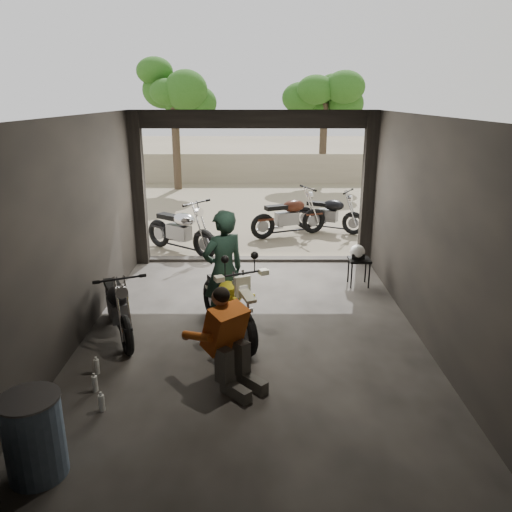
{
  "coord_description": "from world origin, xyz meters",
  "views": [
    {
      "loc": [
        0.07,
        -6.89,
        3.44
      ],
      "look_at": [
        0.06,
        0.6,
        1.05
      ],
      "focal_mm": 35.0,
      "sensor_mm": 36.0,
      "label": 1
    }
  ],
  "objects_px": {
    "outside_bike_a": "(180,226)",
    "stool": "(359,263)",
    "oil_drum": "(34,438)",
    "left_bike": "(117,302)",
    "outside_bike_c": "(329,210)",
    "helmet": "(357,252)",
    "main_bike": "(228,299)",
    "outside_bike_b": "(289,213)",
    "sign_post": "(424,190)",
    "mechanic": "(233,342)",
    "rider": "(224,271)"
  },
  "relations": [
    {
      "from": "outside_bike_a",
      "to": "stool",
      "type": "bearing_deg",
      "value": -83.16
    },
    {
      "from": "oil_drum",
      "to": "left_bike",
      "type": "bearing_deg",
      "value": 90.0
    },
    {
      "from": "outside_bike_c",
      "to": "oil_drum",
      "type": "distance_m",
      "value": 9.87
    },
    {
      "from": "stool",
      "to": "oil_drum",
      "type": "relative_size",
      "value": 0.65
    },
    {
      "from": "outside_bike_a",
      "to": "helmet",
      "type": "height_order",
      "value": "outside_bike_a"
    },
    {
      "from": "main_bike",
      "to": "oil_drum",
      "type": "relative_size",
      "value": 2.11
    },
    {
      "from": "outside_bike_c",
      "to": "stool",
      "type": "distance_m",
      "value": 4.04
    },
    {
      "from": "left_bike",
      "to": "stool",
      "type": "bearing_deg",
      "value": 2.79
    },
    {
      "from": "left_bike",
      "to": "oil_drum",
      "type": "relative_size",
      "value": 1.91
    },
    {
      "from": "main_bike",
      "to": "oil_drum",
      "type": "bearing_deg",
      "value": -143.87
    },
    {
      "from": "outside_bike_b",
      "to": "outside_bike_c",
      "type": "bearing_deg",
      "value": -90.46
    },
    {
      "from": "outside_bike_a",
      "to": "outside_bike_c",
      "type": "bearing_deg",
      "value": -25.54
    },
    {
      "from": "sign_post",
      "to": "left_bike",
      "type": "bearing_deg",
      "value": -156.67
    },
    {
      "from": "mechanic",
      "to": "sign_post",
      "type": "relative_size",
      "value": 0.54
    },
    {
      "from": "outside_bike_c",
      "to": "stool",
      "type": "bearing_deg",
      "value": -152.72
    },
    {
      "from": "helmet",
      "to": "oil_drum",
      "type": "relative_size",
      "value": 0.36
    },
    {
      "from": "outside_bike_b",
      "to": "sign_post",
      "type": "height_order",
      "value": "sign_post"
    },
    {
      "from": "main_bike",
      "to": "sign_post",
      "type": "height_order",
      "value": "sign_post"
    },
    {
      "from": "outside_bike_b",
      "to": "outside_bike_c",
      "type": "distance_m",
      "value": 1.18
    },
    {
      "from": "outside_bike_a",
      "to": "sign_post",
      "type": "xyz_separation_m",
      "value": [
        5.37,
        -0.36,
        0.89
      ]
    },
    {
      "from": "outside_bike_a",
      "to": "oil_drum",
      "type": "relative_size",
      "value": 2.21
    },
    {
      "from": "mechanic",
      "to": "outside_bike_a",
      "type": "bearing_deg",
      "value": 60.7
    },
    {
      "from": "outside_bike_c",
      "to": "helmet",
      "type": "height_order",
      "value": "outside_bike_c"
    },
    {
      "from": "outside_bike_a",
      "to": "mechanic",
      "type": "relative_size",
      "value": 1.51
    },
    {
      "from": "left_bike",
      "to": "sign_post",
      "type": "distance_m",
      "value": 6.95
    },
    {
      "from": "outside_bike_a",
      "to": "helmet",
      "type": "relative_size",
      "value": 6.23
    },
    {
      "from": "outside_bike_c",
      "to": "sign_post",
      "type": "relative_size",
      "value": 0.75
    },
    {
      "from": "outside_bike_c",
      "to": "helmet",
      "type": "relative_size",
      "value": 5.68
    },
    {
      "from": "outside_bike_b",
      "to": "rider",
      "type": "xyz_separation_m",
      "value": [
        -1.33,
        -5.4,
        0.32
      ]
    },
    {
      "from": "mechanic",
      "to": "oil_drum",
      "type": "bearing_deg",
      "value": 176.66
    },
    {
      "from": "rider",
      "to": "mechanic",
      "type": "xyz_separation_m",
      "value": [
        0.21,
        -1.67,
        -0.32
      ]
    },
    {
      "from": "outside_bike_b",
      "to": "oil_drum",
      "type": "distance_m",
      "value": 9.05
    },
    {
      "from": "helmet",
      "to": "oil_drum",
      "type": "xyz_separation_m",
      "value": [
        -3.95,
        -5.0,
        -0.26
      ]
    },
    {
      "from": "helmet",
      "to": "outside_bike_a",
      "type": "bearing_deg",
      "value": 155.4
    },
    {
      "from": "left_bike",
      "to": "mechanic",
      "type": "height_order",
      "value": "mechanic"
    },
    {
      "from": "main_bike",
      "to": "helmet",
      "type": "height_order",
      "value": "main_bike"
    },
    {
      "from": "outside_bike_a",
      "to": "oil_drum",
      "type": "height_order",
      "value": "outside_bike_a"
    },
    {
      "from": "stool",
      "to": "sign_post",
      "type": "relative_size",
      "value": 0.24
    },
    {
      "from": "left_bike",
      "to": "stool",
      "type": "xyz_separation_m",
      "value": [
        4.0,
        2.06,
        -0.07
      ]
    },
    {
      "from": "outside_bike_a",
      "to": "sign_post",
      "type": "height_order",
      "value": "sign_post"
    },
    {
      "from": "outside_bike_c",
      "to": "helmet",
      "type": "distance_m",
      "value": 4.03
    },
    {
      "from": "stool",
      "to": "helmet",
      "type": "height_order",
      "value": "helmet"
    },
    {
      "from": "outside_bike_b",
      "to": "helmet",
      "type": "distance_m",
      "value": 3.73
    },
    {
      "from": "rider",
      "to": "outside_bike_b",
      "type": "bearing_deg",
      "value": -136.16
    },
    {
      "from": "oil_drum",
      "to": "helmet",
      "type": "bearing_deg",
      "value": 51.67
    },
    {
      "from": "outside_bike_a",
      "to": "rider",
      "type": "xyz_separation_m",
      "value": [
        1.24,
        -3.97,
        0.31
      ]
    },
    {
      "from": "stool",
      "to": "outside_bike_a",
      "type": "bearing_deg",
      "value": 149.59
    },
    {
      "from": "rider",
      "to": "helmet",
      "type": "xyz_separation_m",
      "value": [
        2.38,
        1.82,
        -0.26
      ]
    },
    {
      "from": "main_bike",
      "to": "oil_drum",
      "type": "height_order",
      "value": "main_bike"
    },
    {
      "from": "stool",
      "to": "outside_bike_b",
      "type": "bearing_deg",
      "value": 107.13
    }
  ]
}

